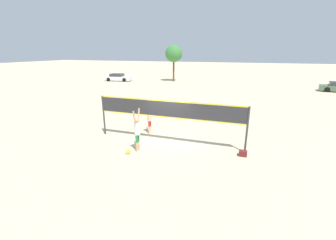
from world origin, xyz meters
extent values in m
plane|color=beige|center=(0.00, 0.00, 0.00)|extent=(200.00, 200.00, 0.00)
cylinder|color=#38383D|center=(-4.26, 0.00, 1.25)|extent=(0.10, 0.10, 2.49)
cylinder|color=#38383D|center=(4.26, 0.00, 1.25)|extent=(0.10, 0.10, 2.49)
cube|color=#2D2D33|center=(0.00, 0.00, 2.00)|extent=(8.41, 0.02, 0.98)
cube|color=yellow|center=(0.00, 0.00, 2.46)|extent=(8.41, 0.03, 0.06)
cube|color=yellow|center=(0.00, 0.00, 1.54)|extent=(8.41, 0.03, 0.06)
cylinder|color=tan|center=(-1.16, -1.70, 0.25)|extent=(0.11, 0.11, 0.51)
cylinder|color=#267F3F|center=(-1.16, -1.70, 0.72)|extent=(0.12, 0.12, 0.42)
cylinder|color=tan|center=(-1.16, -1.50, 0.25)|extent=(0.11, 0.11, 0.51)
cylinder|color=#267F3F|center=(-1.16, -1.50, 0.72)|extent=(0.12, 0.12, 0.42)
cylinder|color=white|center=(-1.16, -1.60, 1.26)|extent=(0.28, 0.28, 0.66)
sphere|color=tan|center=(-1.16, -1.60, 1.71)|extent=(0.25, 0.25, 0.25)
cylinder|color=tan|center=(-1.16, -1.84, 1.91)|extent=(0.08, 0.23, 0.73)
cylinder|color=tan|center=(-1.16, -1.35, 1.91)|extent=(0.08, 0.23, 0.73)
cylinder|color=beige|center=(-1.62, 1.20, 0.23)|extent=(0.11, 0.11, 0.46)
cylinder|color=red|center=(-1.62, 1.20, 0.65)|extent=(0.12, 0.12, 0.38)
cylinder|color=beige|center=(-1.62, 1.00, 0.23)|extent=(0.11, 0.11, 0.46)
cylinder|color=red|center=(-1.62, 1.00, 0.65)|extent=(0.12, 0.12, 0.38)
cylinder|color=beige|center=(-1.62, 1.10, 1.14)|extent=(0.28, 0.28, 0.60)
sphere|color=beige|center=(-1.62, 1.10, 1.56)|extent=(0.23, 0.23, 0.23)
cylinder|color=beige|center=(-1.62, 1.34, 1.74)|extent=(0.08, 0.22, 0.67)
cylinder|color=beige|center=(-1.62, 0.86, 1.74)|extent=(0.08, 0.22, 0.67)
sphere|color=yellow|center=(-1.47, -2.11, 0.12)|extent=(0.24, 0.24, 0.24)
cube|color=maroon|center=(4.17, -0.43, 0.14)|extent=(0.40, 0.31, 0.28)
cylinder|color=black|center=(14.42, 24.20, 0.32)|extent=(0.67, 0.34, 0.64)
cylinder|color=black|center=(14.10, 22.59, 0.32)|extent=(0.67, 0.34, 0.64)
cube|color=silver|center=(-17.52, 23.84, 0.48)|extent=(4.97, 2.49, 0.69)
cube|color=#2D333D|center=(-17.76, 23.81, 1.05)|extent=(2.35, 2.00, 0.46)
cylinder|color=black|center=(-16.18, 24.92, 0.32)|extent=(0.66, 0.30, 0.64)
cylinder|color=black|center=(-15.94, 23.15, 0.32)|extent=(0.66, 0.30, 0.64)
cylinder|color=black|center=(-19.10, 24.53, 0.32)|extent=(0.66, 0.30, 0.64)
cylinder|color=black|center=(-18.87, 22.76, 0.32)|extent=(0.66, 0.30, 0.64)
cylinder|color=#4C3823|center=(-8.07, 26.58, 1.95)|extent=(0.29, 0.29, 3.91)
sphere|color=#387A38|center=(-8.07, 26.58, 4.70)|extent=(2.90, 2.90, 2.90)
camera|label=1|loc=(3.93, -11.49, 5.11)|focal=24.00mm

